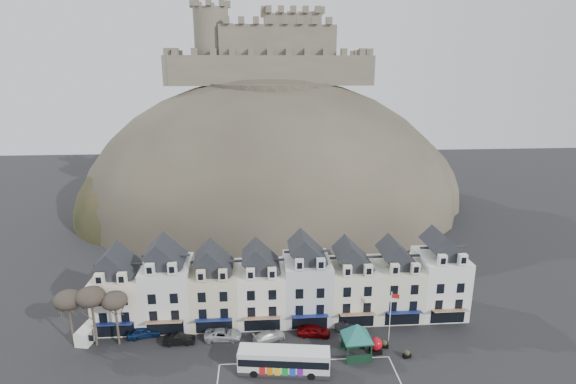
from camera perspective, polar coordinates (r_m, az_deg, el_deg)
The scene contains 20 objects.
coach_bay_markings at distance 59.00m, azimuth 2.63°, elevation -22.77°, with size 22.00×7.50×0.01m, color silver.
townhouse_terrace at distance 68.29m, azimuth -0.37°, elevation -11.63°, with size 54.40×9.35×11.80m.
castle_hill at distance 119.34m, azimuth -1.55°, elevation -2.08°, with size 100.00×76.00×68.00m.
castle at distance 120.55m, azimuth -2.23°, elevation 17.44°, with size 50.20×22.20×22.00m.
tree_left_far at distance 67.45m, azimuth -26.19°, elevation -12.24°, with size 3.61×3.61×8.24m.
tree_left_mid at distance 66.24m, azimuth -23.77°, elevation -12.13°, with size 3.78×3.78×8.64m.
tree_left_near at distance 65.61m, azimuth -21.18°, elevation -12.78°, with size 3.43×3.43×7.84m.
bus at distance 59.11m, azimuth -0.51°, elevation -20.52°, with size 11.53×4.11×3.18m.
bus_shelter at distance 61.24m, azimuth 8.75°, elevation -17.08°, with size 7.52×7.52×4.78m.
red_buoy at distance 63.82m, azimuth 11.10°, elevation -18.53°, with size 1.72×1.72×2.13m.
flagpole at distance 64.70m, azimuth 12.94°, elevation -14.78°, with size 1.02×0.46×7.51m.
white_van at distance 70.91m, azimuth -23.93°, elevation -15.99°, with size 2.71×4.68×2.01m.
planter_west at distance 65.18m, azimuth 12.11°, elevation -18.36°, with size 1.20×0.78×1.12m.
planter_east at distance 64.07m, azimuth 14.88°, elevation -19.28°, with size 1.12×0.74×1.03m.
car_navy at distance 68.91m, azimuth -17.83°, elevation -16.53°, with size 1.84×4.58×1.56m, color #0D1E44.
car_black at distance 66.19m, azimuth -13.66°, elevation -17.72°, with size 1.49×4.26×1.40m, color black.
car_silver at distance 66.06m, azimuth -8.26°, elevation -17.46°, with size 2.37×5.07×1.43m, color #B4B8BC.
car_white at distance 65.29m, azimuth -2.39°, elevation -17.78°, with size 1.86×4.58×1.33m, color #BDBDBD.
car_maroon at distance 66.17m, azimuth 3.27°, elevation -17.16°, with size 1.87×4.66×1.59m, color #660508.
car_charcoal at distance 67.84m, azimuth 7.63°, elevation -16.55°, with size 1.31×3.75×1.23m, color black.
Camera 1 is at (-3.88, -44.49, 36.80)m, focal length 28.00 mm.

